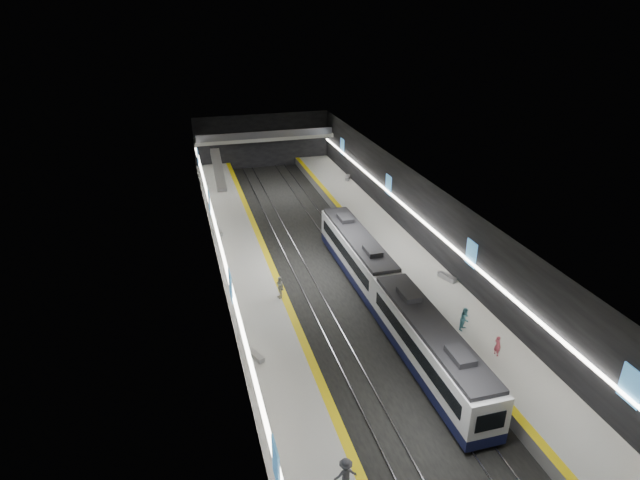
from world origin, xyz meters
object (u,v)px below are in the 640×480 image
object	(u,v)px
bench_right_near	(447,277)
passenger_left_a	(280,287)
train	(388,292)
passenger_right_a	(497,346)
bench_right_far	(348,178)
bench_left_far	(219,232)
passenger_left_b	(346,474)
bench_left_near	(256,356)
escalator	(218,170)
passenger_right_b	(465,319)

from	to	relation	value
bench_right_near	passenger_left_a	distance (m)	14.89
train	passenger_left_a	bearing A→B (deg)	156.87
bench_right_near	passenger_right_a	size ratio (longest dim) A/B	1.19
bench_right_far	bench_left_far	bearing A→B (deg)	-119.31
bench_right_far	passenger_right_a	xyz separation A→B (m)	(-2.15, -39.66, 0.54)
train	passenger_left_b	distance (m)	18.16
bench_right_far	passenger_right_a	size ratio (longest dim) A/B	1.21
bench_left_near	train	bearing A→B (deg)	-5.49
bench_right_far	passenger_left_b	size ratio (longest dim) A/B	0.98
train	escalator	bearing A→B (deg)	106.20
bench_left_far	passenger_left_b	world-z (taller)	passenger_left_b
passenger_right_b	passenger_left_b	size ratio (longest dim) A/B	0.96
bench_right_near	passenger_left_a	size ratio (longest dim) A/B	0.94
escalator	bench_right_near	distance (m)	36.02
bench_right_far	escalator	bearing A→B (deg)	-165.06
escalator	bench_left_near	distance (m)	38.51
bench_left_far	escalator	bearing A→B (deg)	76.63
passenger_left_b	passenger_right_b	bearing A→B (deg)	-140.64
escalator	passenger_right_b	size ratio (longest dim) A/B	4.37
escalator	bench_right_far	xyz separation A→B (m)	(17.00, -2.97, -1.67)
bench_left_far	passenger_right_b	world-z (taller)	passenger_right_b
train	bench_right_far	world-z (taller)	train
train	passenger_left_a	size ratio (longest dim) A/B	15.44
escalator	passenger_right_a	world-z (taller)	escalator
passenger_left_a	passenger_right_b	bearing A→B (deg)	41.78
passenger_left_a	passenger_left_b	distance (m)	19.39
bench_left_near	passenger_left_a	xyz separation A→B (m)	(3.30, 7.52, 0.78)
train	passenger_right_b	distance (m)	6.39
bench_left_near	bench_left_far	xyz separation A→B (m)	(-0.27, 21.94, 0.00)
passenger_right_b	passenger_left_b	xyz separation A→B (m)	(-13.03, -11.13, 0.03)
bench_right_far	passenger_left_b	world-z (taller)	passenger_left_b
bench_right_near	escalator	bearing A→B (deg)	96.92
train	escalator	xyz separation A→B (m)	(-10.00, 34.42, 0.70)
escalator	passenger_left_a	distance (m)	31.00
escalator	passenger_right_a	distance (m)	45.15
bench_right_near	passenger_right_b	size ratio (longest dim) A/B	1.00
escalator	bench_left_near	bearing A→B (deg)	-92.18
passenger_right_b	passenger_left_a	world-z (taller)	passenger_left_a
escalator	passenger_left_a	size ratio (longest dim) A/B	4.11
bench_left_near	bench_right_far	distance (m)	40.00
bench_left_near	passenger_right_a	distance (m)	16.84
escalator	passenger_right_b	xyz separation A→B (m)	(14.25, -39.18, -0.98)
passenger_right_b	passenger_left_b	world-z (taller)	passenger_left_b
escalator	passenger_right_b	bearing A→B (deg)	-70.02
train	bench_left_near	xyz separation A→B (m)	(-11.46, -4.03, -1.00)
bench_right_far	passenger_left_a	size ratio (longest dim) A/B	0.96
bench_right_near	passenger_left_b	xyz separation A→B (m)	(-15.47, -18.43, 0.73)
escalator	bench_right_near	xyz separation A→B (m)	(16.69, -31.88, -1.68)
escalator	bench_left_far	size ratio (longest dim) A/B	5.00
bench_right_near	passenger_left_b	world-z (taller)	passenger_left_b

